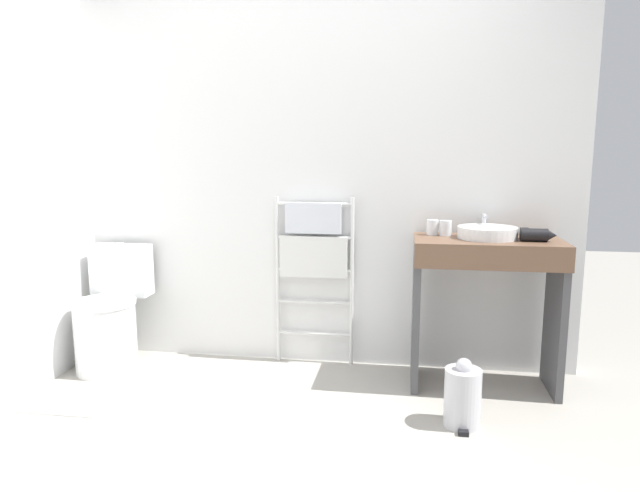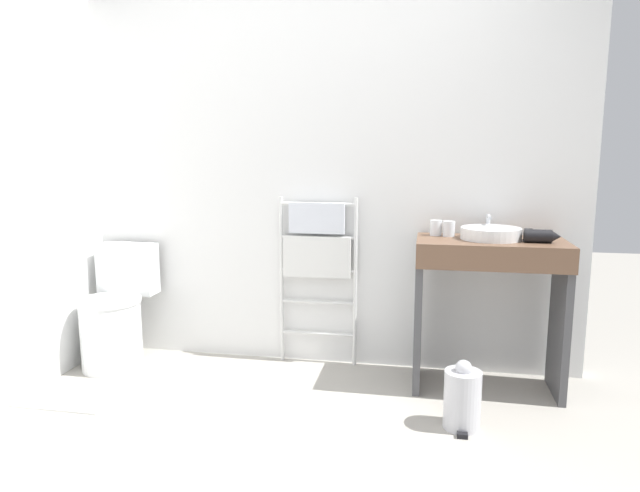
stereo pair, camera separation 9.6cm
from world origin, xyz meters
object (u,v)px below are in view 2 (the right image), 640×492
Objects in this scene: toilet at (115,318)px; cup_near_wall at (436,228)px; sink_basin at (491,233)px; trash_bin at (462,398)px; cup_near_edge at (449,229)px; towel_radiator at (317,251)px; hair_dryer at (539,236)px.

toilet is 8.59× the size of cup_near_wall.
trash_bin is (-0.15, -0.54, -0.75)m from sink_basin.
cup_near_edge is at bearing 163.53° from sink_basin.
cup_near_edge reaches higher than toilet.
towel_radiator is at bearing 170.16° from sink_basin.
cup_near_wall is at bearing 164.29° from hair_dryer.
toilet is 2.14m from cup_near_edge.
towel_radiator reaches higher than cup_near_edge.
trash_bin is (-0.40, -0.47, -0.75)m from hair_dryer.
sink_basin is at bearing -16.20° from cup_near_wall.
cup_near_wall reaches higher than hair_dryer.
hair_dryer is at bearing -15.76° from cup_near_edge.
toilet is at bearing -175.25° from cup_near_wall.
towel_radiator reaches higher than hair_dryer.
toilet is 0.72× the size of towel_radiator.
cup_near_wall is 0.57m from hair_dryer.
towel_radiator is 1.05m from sink_basin.
hair_dryer is at bearing -10.88° from towel_radiator.
sink_basin is 0.25m from hair_dryer.
toilet is 2.35m from sink_basin.
cup_near_edge is 0.49m from hair_dryer.
hair_dryer is (0.54, -0.15, -0.01)m from cup_near_wall.
trash_bin is (0.15, -0.62, -0.76)m from cup_near_wall.
cup_near_wall reaches higher than toilet.
cup_near_wall reaches higher than sink_basin.
towel_radiator is 0.82m from cup_near_edge.
cup_near_edge is at bearing 96.87° from trash_bin.
hair_dryer is at bearing 0.24° from toilet.
cup_near_wall is 0.08m from cup_near_edge.
sink_basin is at bearing 1.94° from toilet.
toilet is 4.07× the size of hair_dryer.
cup_near_edge reaches higher than hair_dryer.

